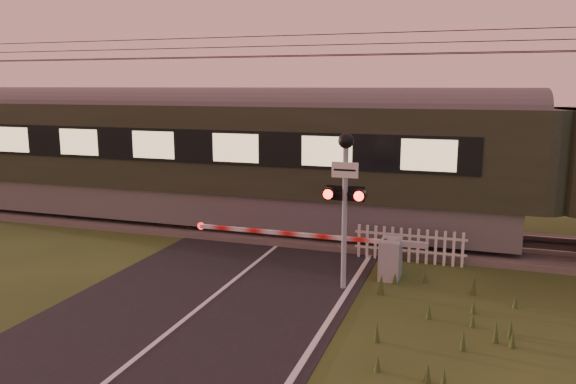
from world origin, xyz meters
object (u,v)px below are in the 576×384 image
(crossing_signal, at_px, (345,183))
(picket_fence, at_px, (409,245))
(train, at_px, (562,170))
(boom_gate, at_px, (379,255))

(crossing_signal, bearing_deg, picket_fence, 64.04)
(crossing_signal, bearing_deg, train, 41.48)
(crossing_signal, height_order, picket_fence, crossing_signal)
(train, distance_m, picket_fence, 4.62)
(boom_gate, relative_size, crossing_signal, 1.69)
(boom_gate, bearing_deg, train, 37.42)
(boom_gate, distance_m, picket_fence, 1.54)
(boom_gate, relative_size, picket_fence, 2.07)
(boom_gate, bearing_deg, picket_fence, 67.62)
(train, relative_size, crossing_signal, 12.60)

